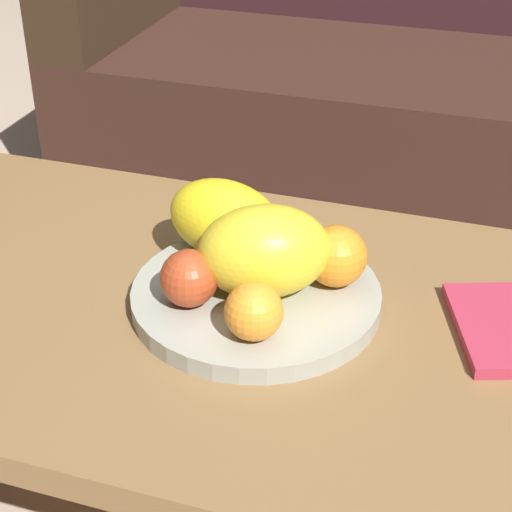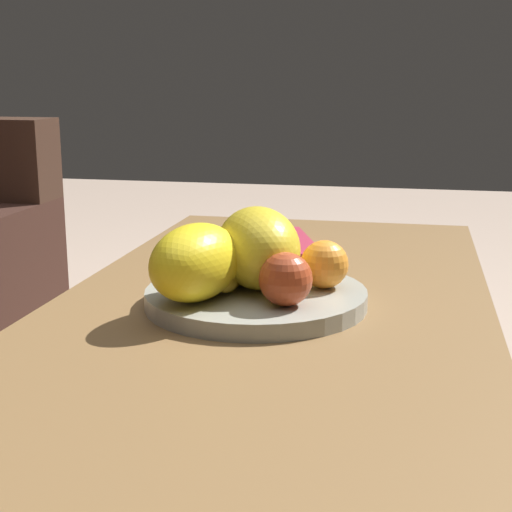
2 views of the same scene
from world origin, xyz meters
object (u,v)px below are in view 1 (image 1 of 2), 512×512
object	(u,v)px
banana_bunch	(273,257)
fruit_bowl	(256,297)
coffee_table	(281,343)
melon_smaller_beside	(264,251)
melon_large_front	(225,219)
couch	(426,87)
orange_front	(254,311)
apple_front	(189,278)
orange_left	(336,256)

from	to	relation	value
banana_bunch	fruit_bowl	bearing A→B (deg)	-103.83
coffee_table	melon_smaller_beside	bearing A→B (deg)	150.28
melon_large_front	couch	bearing A→B (deg)	83.07
couch	banana_bunch	bearing A→B (deg)	-92.76
fruit_bowl	orange_front	xyz separation A→B (m)	(0.03, -0.10, 0.05)
orange_front	apple_front	world-z (taller)	apple_front
fruit_bowl	melon_smaller_beside	xyz separation A→B (m)	(0.01, -0.00, 0.07)
couch	orange_front	xyz separation A→B (m)	(-0.03, -1.24, 0.16)
banana_bunch	coffee_table	bearing A→B (deg)	-62.42
melon_large_front	banana_bunch	size ratio (longest dim) A/B	1.10
orange_left	coffee_table	bearing A→B (deg)	-129.38
orange_left	apple_front	xyz separation A→B (m)	(-0.16, -0.10, -0.00)
fruit_bowl	melon_smaller_beside	world-z (taller)	melon_smaller_beside
coffee_table	orange_front	world-z (taller)	orange_front
apple_front	fruit_bowl	bearing A→B (deg)	38.61
orange_front	orange_left	distance (m)	0.16
fruit_bowl	orange_front	world-z (taller)	orange_front
fruit_bowl	apple_front	bearing A→B (deg)	-141.39
melon_large_front	orange_left	world-z (taller)	melon_large_front
melon_large_front	banana_bunch	bearing A→B (deg)	-21.05
fruit_bowl	apple_front	distance (m)	0.10
melon_large_front	apple_front	bearing A→B (deg)	-90.93
banana_bunch	orange_front	bearing A→B (deg)	-82.27
fruit_bowl	melon_large_front	bearing A→B (deg)	133.60
couch	melon_smaller_beside	size ratio (longest dim) A/B	10.07
banana_bunch	melon_smaller_beside	bearing A→B (deg)	-88.57
melon_large_front	banana_bunch	xyz separation A→B (m)	(0.08, -0.03, -0.03)
couch	melon_large_front	size ratio (longest dim) A/B	10.12
coffee_table	apple_front	distance (m)	0.15
orange_left	apple_front	bearing A→B (deg)	-147.97
fruit_bowl	orange_left	bearing A→B (deg)	26.42
apple_front	melon_large_front	bearing A→B (deg)	89.07
coffee_table	apple_front	world-z (taller)	apple_front
fruit_bowl	banana_bunch	bearing A→B (deg)	76.17
fruit_bowl	melon_large_front	xyz separation A→B (m)	(-0.07, 0.07, 0.07)
melon_smaller_beside	banana_bunch	size ratio (longest dim) A/B	1.10
coffee_table	melon_smaller_beside	distance (m)	0.13
couch	coffee_table	bearing A→B (deg)	-91.12
couch	melon_smaller_beside	bearing A→B (deg)	-92.61
melon_large_front	apple_front	world-z (taller)	melon_large_front
apple_front	banana_bunch	distance (m)	0.13
couch	fruit_bowl	bearing A→B (deg)	-93.17
couch	fruit_bowl	world-z (taller)	couch
couch	orange_left	bearing A→B (deg)	-88.46
coffee_table	orange_left	xyz separation A→B (m)	(0.05, 0.06, 0.11)
coffee_table	couch	size ratio (longest dim) A/B	0.76
couch	fruit_bowl	distance (m)	1.15
melon_large_front	orange_left	distance (m)	0.16
banana_bunch	couch	bearing A→B (deg)	87.24
melon_large_front	banana_bunch	world-z (taller)	melon_large_front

